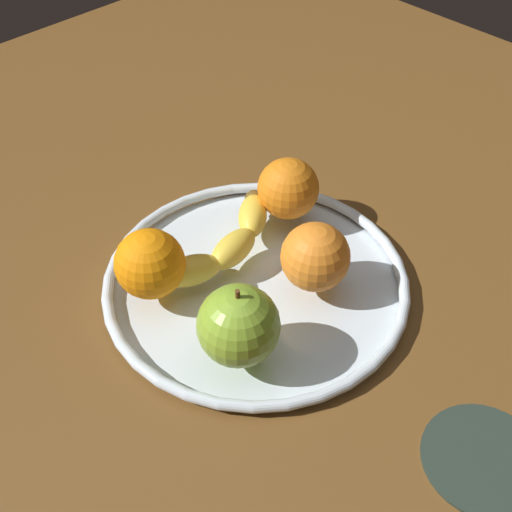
{
  "coord_description": "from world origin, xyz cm",
  "views": [
    {
      "loc": [
        -33.92,
        -34.92,
        52.65
      ],
      "look_at": [
        0.0,
        0.0,
        4.8
      ],
      "focal_mm": 46.36,
      "sensor_mm": 36.0,
      "label": 1
    }
  ],
  "objects": [
    {
      "name": "ground_plane",
      "position": [
        0.0,
        0.0,
        -2.0
      ],
      "size": [
        141.02,
        141.02,
        4.0
      ],
      "primitive_type": "cube",
      "color": "brown"
    },
    {
      "name": "fruit_bowl",
      "position": [
        0.0,
        0.0,
        0.92
      ],
      "size": [
        32.82,
        32.82,
        1.8
      ],
      "color": "silver",
      "rests_on": "ground_plane"
    },
    {
      "name": "banana",
      "position": [
        0.35,
        4.72,
        3.41
      ],
      "size": [
        18.05,
        8.07,
        3.22
      ],
      "rotation": [
        0.0,
        0.0,
        0.16
      ],
      "color": "yellow",
      "rests_on": "fruit_bowl"
    },
    {
      "name": "apple",
      "position": [
        -8.14,
        -6.08,
        5.72
      ],
      "size": [
        7.83,
        7.83,
        8.63
      ],
      "color": "#80AA2D",
      "rests_on": "fruit_bowl"
    },
    {
      "name": "orange_back_left",
      "position": [
        3.82,
        -4.75,
        5.41
      ],
      "size": [
        7.22,
        7.22,
        7.22
      ],
      "primitive_type": "sphere",
      "color": "orange",
      "rests_on": "fruit_bowl"
    },
    {
      "name": "orange_front_right",
      "position": [
        -8.92,
        6.2,
        5.43
      ],
      "size": [
        7.27,
        7.27,
        7.27
      ],
      "primitive_type": "sphere",
      "color": "orange",
      "rests_on": "fruit_bowl"
    },
    {
      "name": "orange_center",
      "position": [
        9.91,
        4.93,
        5.35
      ],
      "size": [
        7.1,
        7.1,
        7.1
      ],
      "primitive_type": "sphere",
      "color": "orange",
      "rests_on": "fruit_bowl"
    },
    {
      "name": "ambient_coaster",
      "position": [
        0.49,
        -28.35,
        0.3
      ],
      "size": [
        10.98,
        10.98,
        0.6
      ],
      "primitive_type": "cylinder",
      "color": "#27342B",
      "rests_on": "ground_plane"
    }
  ]
}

